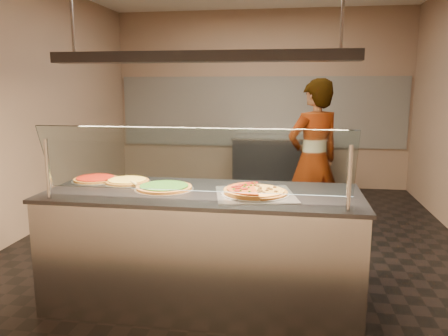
% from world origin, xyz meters
% --- Properties ---
extents(ground, '(5.00, 6.00, 0.02)m').
position_xyz_m(ground, '(0.00, 0.00, -0.01)').
color(ground, black).
rests_on(ground, ground).
extents(wall_back, '(5.00, 0.02, 3.00)m').
position_xyz_m(wall_back, '(0.00, 3.01, 1.50)').
color(wall_back, '#A08067').
rests_on(wall_back, ground).
extents(wall_front, '(5.00, 0.02, 3.00)m').
position_xyz_m(wall_front, '(0.00, -3.01, 1.50)').
color(wall_front, '#A08067').
rests_on(wall_front, ground).
extents(wall_left, '(0.02, 6.00, 3.00)m').
position_xyz_m(wall_left, '(-2.51, 0.00, 1.50)').
color(wall_left, '#A08067').
rests_on(wall_left, ground).
extents(tile_band, '(4.90, 0.02, 1.20)m').
position_xyz_m(tile_band, '(0.00, 2.98, 1.30)').
color(tile_band, silver).
rests_on(tile_band, wall_back).
extents(serving_counter, '(2.45, 0.94, 0.93)m').
position_xyz_m(serving_counter, '(-0.12, -1.37, 0.47)').
color(serving_counter, '#B7B7BC').
rests_on(serving_counter, ground).
extents(sneeze_guard, '(2.21, 0.18, 0.54)m').
position_xyz_m(sneeze_guard, '(-0.12, -1.71, 1.23)').
color(sneeze_guard, '#B7B7BC').
rests_on(sneeze_guard, serving_counter).
extents(perforated_tray, '(0.68, 0.68, 0.01)m').
position_xyz_m(perforated_tray, '(0.30, -1.41, 0.94)').
color(perforated_tray, silver).
rests_on(perforated_tray, serving_counter).
extents(half_pizza_pepperoni, '(0.33, 0.52, 0.05)m').
position_xyz_m(half_pizza_pepperoni, '(0.18, -1.41, 0.96)').
color(half_pizza_pepperoni, brown).
rests_on(half_pizza_pepperoni, perforated_tray).
extents(half_pizza_sausage, '(0.33, 0.52, 0.04)m').
position_xyz_m(half_pizza_sausage, '(0.41, -1.41, 0.96)').
color(half_pizza_sausage, brown).
rests_on(half_pizza_sausage, perforated_tray).
extents(pizza_spinach, '(0.47, 0.47, 0.03)m').
position_xyz_m(pizza_spinach, '(-0.43, -1.35, 0.95)').
color(pizza_spinach, silver).
rests_on(pizza_spinach, serving_counter).
extents(pizza_cheese, '(0.40, 0.40, 0.03)m').
position_xyz_m(pizza_cheese, '(-0.81, -1.16, 0.94)').
color(pizza_cheese, silver).
rests_on(pizza_cheese, serving_counter).
extents(pizza_tomato, '(0.40, 0.40, 0.03)m').
position_xyz_m(pizza_tomato, '(-1.12, -1.12, 0.94)').
color(pizza_tomato, silver).
rests_on(pizza_tomato, serving_counter).
extents(pizza_spatula, '(0.28, 0.18, 0.02)m').
position_xyz_m(pizza_spatula, '(-0.64, -1.31, 0.96)').
color(pizza_spatula, '#B7B7BC').
rests_on(pizza_spatula, pizza_spinach).
extents(prep_table, '(1.53, 0.74, 0.93)m').
position_xyz_m(prep_table, '(0.37, 2.55, 0.47)').
color(prep_table, '#38383D').
rests_on(prep_table, ground).
extents(worker, '(0.79, 0.72, 1.82)m').
position_xyz_m(worker, '(0.81, 0.37, 0.91)').
color(worker, '#28252A').
rests_on(worker, ground).
extents(heat_lamp_housing, '(2.30, 0.18, 0.08)m').
position_xyz_m(heat_lamp_housing, '(-0.12, -1.37, 1.95)').
color(heat_lamp_housing, '#38383D').
rests_on(heat_lamp_housing, ceiling).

